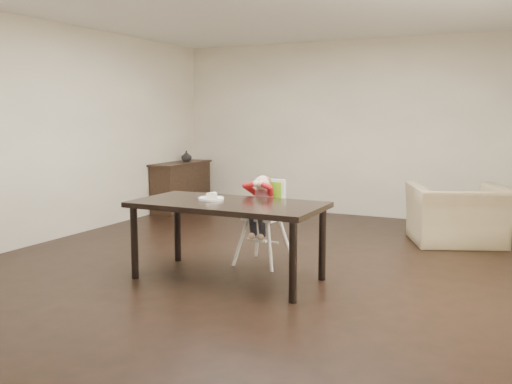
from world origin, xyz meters
TOP-DOWN VIEW (x-y plane):
  - ground at (0.00, 0.00)m, footprint 7.00×7.00m
  - room_walls at (0.00, 0.00)m, footprint 6.02×7.02m
  - dining_table at (-0.18, -0.45)m, footprint 1.80×0.90m
  - high_chair at (-0.12, 0.23)m, footprint 0.43×0.43m
  - plate at (-0.39, -0.40)m, footprint 0.30×0.30m
  - armchair at (1.62, 2.08)m, footprint 1.29×1.09m
  - sideboard at (-2.78, 2.70)m, footprint 0.44×1.26m
  - vase at (-2.78, 2.88)m, footprint 0.23×0.24m

SIDE VIEW (x-z plane):
  - ground at x=0.00m, z-range 0.00..0.00m
  - sideboard at x=-2.78m, z-range 0.00..0.79m
  - armchair at x=1.62m, z-range 0.00..0.96m
  - high_chair at x=-0.12m, z-range 0.19..1.14m
  - dining_table at x=-0.18m, z-range 0.30..1.05m
  - plate at x=-0.39m, z-range 0.74..0.81m
  - vase at x=-2.78m, z-range 0.79..0.96m
  - room_walls at x=0.00m, z-range 0.50..3.21m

